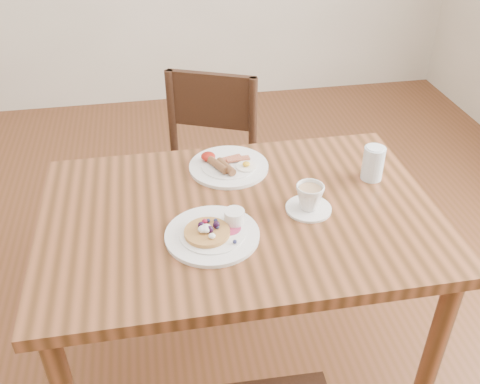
# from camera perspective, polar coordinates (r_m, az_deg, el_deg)

# --- Properties ---
(ground) EXTENTS (5.00, 5.00, 0.00)m
(ground) POSITION_cam_1_polar(r_m,az_deg,el_deg) (2.16, -0.00, -18.26)
(ground) COLOR brown
(ground) RESTS_ON ground
(dining_table) EXTENTS (1.20, 0.80, 0.75)m
(dining_table) POSITION_cam_1_polar(r_m,az_deg,el_deg) (1.68, -0.00, -4.74)
(dining_table) COLOR brown
(dining_table) RESTS_ON ground
(chair_far) EXTENTS (0.55, 0.55, 0.88)m
(chair_far) POSITION_cam_1_polar(r_m,az_deg,el_deg) (2.30, -3.72, 2.28)
(chair_far) COLOR #321D12
(chair_far) RESTS_ON ground
(pancake_plate) EXTENTS (0.27, 0.27, 0.06)m
(pancake_plate) POSITION_cam_1_polar(r_m,az_deg,el_deg) (1.52, -2.82, -4.29)
(pancake_plate) COLOR white
(pancake_plate) RESTS_ON dining_table
(breakfast_plate) EXTENTS (0.27, 0.27, 0.04)m
(breakfast_plate) POSITION_cam_1_polar(r_m,az_deg,el_deg) (1.82, -1.34, 2.84)
(breakfast_plate) COLOR white
(breakfast_plate) RESTS_ON dining_table
(teacup_saucer) EXTENTS (0.14, 0.14, 0.09)m
(teacup_saucer) POSITION_cam_1_polar(r_m,az_deg,el_deg) (1.62, 7.40, -0.75)
(teacup_saucer) COLOR white
(teacup_saucer) RESTS_ON dining_table
(water_glass) EXTENTS (0.07, 0.07, 0.11)m
(water_glass) POSITION_cam_1_polar(r_m,az_deg,el_deg) (1.80, 14.01, 2.99)
(water_glass) COLOR silver
(water_glass) RESTS_ON dining_table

